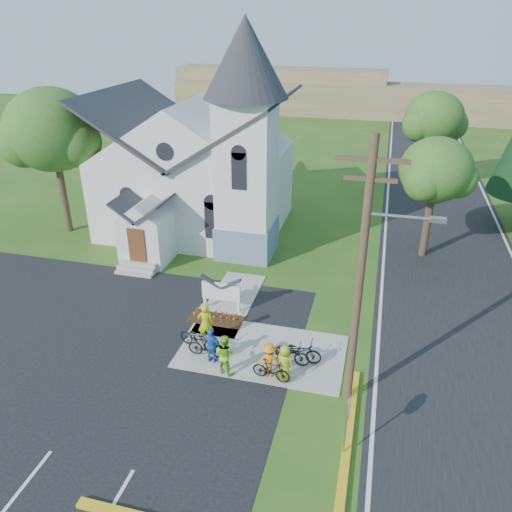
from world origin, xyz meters
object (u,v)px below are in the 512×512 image
(cyclist_2, at_px, (212,346))
(bike_3, at_px, (271,370))
(bike_4, at_px, (287,353))
(stop_sign, at_px, (348,414))
(bike_0, at_px, (198,338))
(cyclist_1, at_px, (225,354))
(cyclist_4, at_px, (285,363))
(cyclist_3, at_px, (269,360))
(bike_2, at_px, (298,351))
(cyclist_0, at_px, (206,324))
(church_sign, at_px, (221,292))
(bike_1, at_px, (207,346))
(utility_pole, at_px, (362,273))

(cyclist_2, xyz_separation_m, bike_3, (2.61, -0.49, -0.33))
(bike_4, bearing_deg, stop_sign, -143.29)
(bike_0, xyz_separation_m, bike_4, (3.86, 0.01, -0.02))
(cyclist_1, xyz_separation_m, cyclist_2, (-0.71, 0.49, -0.07))
(cyclist_2, bearing_deg, cyclist_4, -176.29)
(cyclist_3, bearing_deg, bike_3, 114.44)
(bike_2, height_order, cyclist_3, cyclist_3)
(bike_0, bearing_deg, cyclist_4, -86.29)
(cyclist_2, height_order, cyclist_4, cyclist_2)
(cyclist_0, relative_size, cyclist_2, 1.18)
(church_sign, height_order, cyclist_1, cyclist_1)
(bike_3, distance_m, bike_4, 1.26)
(cyclist_2, bearing_deg, bike_0, -29.48)
(bike_4, bearing_deg, cyclist_3, 154.83)
(church_sign, relative_size, bike_4, 1.16)
(cyclist_0, height_order, cyclist_4, cyclist_0)
(church_sign, distance_m, bike_4, 5.05)
(bike_2, relative_size, bike_3, 1.24)
(bike_0, bearing_deg, bike_1, -109.64)
(cyclist_0, bearing_deg, cyclist_1, 114.01)
(stop_sign, height_order, cyclist_0, stop_sign)
(church_sign, distance_m, utility_pole, 9.18)
(bike_3, bearing_deg, bike_1, 83.47)
(bike_1, relative_size, bike_2, 0.86)
(stop_sign, distance_m, cyclist_3, 4.70)
(cyclist_1, relative_size, bike_4, 0.92)
(stop_sign, height_order, cyclist_4, stop_sign)
(utility_pole, relative_size, bike_1, 5.96)
(bike_2, xyz_separation_m, cyclist_3, (-0.96, -1.21, 0.25))
(stop_sign, height_order, bike_0, stop_sign)
(stop_sign, height_order, cyclist_3, stop_sign)
(cyclist_2, distance_m, bike_4, 3.10)
(utility_pole, height_order, bike_4, utility_pole)
(utility_pole, height_order, cyclist_3, utility_pole)
(cyclist_3, height_order, bike_4, cyclist_3)
(utility_pole, bearing_deg, cyclist_4, 169.72)
(church_sign, height_order, cyclist_3, church_sign)
(bike_2, distance_m, bike_4, 0.48)
(cyclist_3, bearing_deg, stop_sign, 124.94)
(bike_0, distance_m, cyclist_4, 4.10)
(church_sign, xyz_separation_m, cyclist_3, (3.34, -4.19, -0.22))
(cyclist_0, bearing_deg, utility_pole, 147.05)
(bike_3, height_order, cyclist_4, cyclist_4)
(cyclist_2, distance_m, bike_3, 2.67)
(bike_0, xyz_separation_m, bike_1, (0.55, -0.42, -0.01))
(bike_4, bearing_deg, bike_3, 165.27)
(church_sign, relative_size, bike_1, 1.31)
(stop_sign, distance_m, bike_0, 7.93)
(stop_sign, distance_m, cyclist_0, 8.06)
(cyclist_0, height_order, cyclist_2, cyclist_0)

